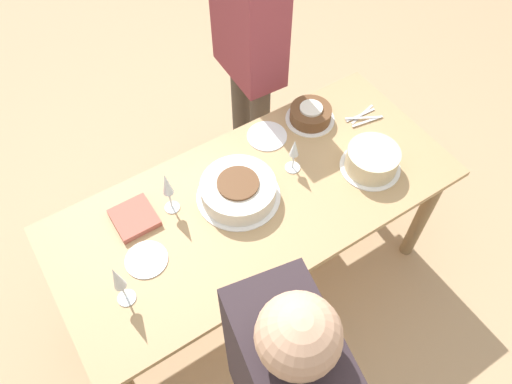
{
  "coord_description": "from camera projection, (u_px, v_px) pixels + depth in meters",
  "views": [
    {
      "loc": [
        0.67,
        1.04,
        2.54
      ],
      "look_at": [
        0.0,
        0.0,
        0.81
      ],
      "focal_mm": 35.0,
      "sensor_mm": 36.0,
      "label": 1
    }
  ],
  "objects": [
    {
      "name": "fork_pile",
      "position": [
        363.0,
        117.0,
        2.44
      ],
      "size": [
        0.18,
        0.1,
        0.01
      ],
      "color": "silver",
      "rests_on": "dining_table"
    },
    {
      "name": "dessert_plate_left",
      "position": [
        267.0,
        136.0,
        2.37
      ],
      "size": [
        0.19,
        0.19,
        0.01
      ],
      "color": "silver",
      "rests_on": "dining_table"
    },
    {
      "name": "dessert_plate_right",
      "position": [
        147.0,
        260.0,
        1.99
      ],
      "size": [
        0.17,
        0.17,
        0.01
      ],
      "color": "silver",
      "rests_on": "dining_table"
    },
    {
      "name": "cake_center_white",
      "position": [
        238.0,
        190.0,
        2.14
      ],
      "size": [
        0.37,
        0.37,
        0.1
      ],
      "color": "white",
      "rests_on": "dining_table"
    },
    {
      "name": "napkin_stack",
      "position": [
        134.0,
        218.0,
        2.09
      ],
      "size": [
        0.17,
        0.18,
        0.03
      ],
      "color": "#B75B4C",
      "rests_on": "dining_table"
    },
    {
      "name": "cake_back_decorated",
      "position": [
        372.0,
        160.0,
        2.22
      ],
      "size": [
        0.28,
        0.28,
        0.11
      ],
      "color": "white",
      "rests_on": "dining_table"
    },
    {
      "name": "wine_glass_far",
      "position": [
        167.0,
        186.0,
        2.01
      ],
      "size": [
        0.07,
        0.07,
        0.23
      ],
      "color": "silver",
      "rests_on": "dining_table"
    },
    {
      "name": "wine_glass_extra",
      "position": [
        294.0,
        151.0,
        2.17
      ],
      "size": [
        0.07,
        0.07,
        0.19
      ],
      "color": "silver",
      "rests_on": "dining_table"
    },
    {
      "name": "person_cutting",
      "position": [
        249.0,
        41.0,
        2.47
      ],
      "size": [
        0.24,
        0.41,
        1.61
      ],
      "rotation": [
        0.0,
        0.0,
        1.53
      ],
      "color": "#4C4238",
      "rests_on": "ground_plane"
    },
    {
      "name": "wine_glass_near",
      "position": [
        118.0,
        280.0,
        1.77
      ],
      "size": [
        0.07,
        0.07,
        0.24
      ],
      "color": "silver",
      "rests_on": "dining_table"
    },
    {
      "name": "ground_plane",
      "position": [
        256.0,
        277.0,
        2.79
      ],
      "size": [
        12.0,
        12.0,
        0.0
      ],
      "primitive_type": "plane",
      "color": "tan"
    },
    {
      "name": "cake_front_chocolate",
      "position": [
        310.0,
        114.0,
        2.41
      ],
      "size": [
        0.24,
        0.24,
        0.08
      ],
      "color": "white",
      "rests_on": "dining_table"
    },
    {
      "name": "dining_table",
      "position": [
        256.0,
        213.0,
        2.25
      ],
      "size": [
        1.79,
        0.8,
        0.76
      ],
      "color": "tan",
      "rests_on": "ground_plane"
    }
  ]
}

